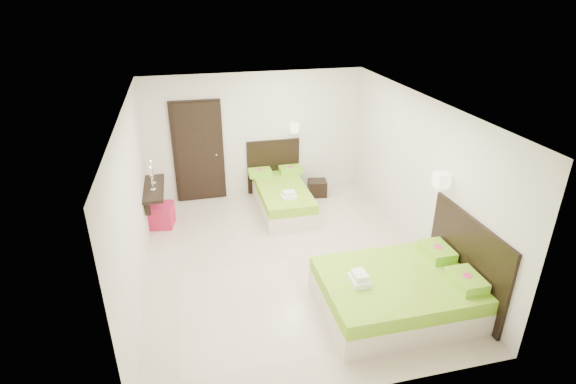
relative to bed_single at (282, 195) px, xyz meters
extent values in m
plane|color=beige|center=(-0.36, -1.90, -0.29)|extent=(5.50, 5.50, 0.00)
cube|color=beige|center=(0.00, -0.09, -0.14)|extent=(0.94, 1.89, 0.30)
cube|color=#6FAD1B|center=(0.00, -0.09, 0.11)|extent=(0.93, 1.87, 0.19)
cube|color=black|center=(0.00, 0.82, 0.30)|extent=(1.13, 0.05, 1.18)
cube|color=#81C924|center=(-0.33, 0.62, 0.27)|extent=(0.47, 0.32, 0.13)
cylinder|color=#E63673|center=(-0.33, 0.62, 0.34)|extent=(0.11, 0.11, 0.00)
cube|color=#81C924|center=(0.33, 0.62, 0.27)|extent=(0.47, 0.32, 0.13)
cylinder|color=#E63673|center=(0.33, 0.62, 0.34)|extent=(0.11, 0.11, 0.00)
cube|color=white|center=(0.00, -0.61, 0.24)|extent=(0.28, 0.21, 0.08)
cube|color=white|center=(0.00, -0.61, 0.31)|extent=(0.21, 0.16, 0.08)
cube|color=beige|center=(0.42, 0.67, 1.17)|extent=(0.17, 0.17, 0.19)
cylinder|color=#2D2116|center=(0.42, 0.75, 1.17)|extent=(0.03, 0.16, 0.03)
cube|color=beige|center=(0.85, -3.46, -0.12)|extent=(2.09, 1.57, 0.33)
cube|color=#6FAD1B|center=(0.85, -3.46, 0.15)|extent=(2.07, 1.55, 0.21)
cube|color=black|center=(1.86, -3.46, 0.36)|extent=(0.05, 1.78, 1.31)
cube|color=#81C924|center=(1.63, -3.82, 0.33)|extent=(0.36, 0.52, 0.15)
cylinder|color=#E63673|center=(1.63, -3.82, 0.40)|extent=(0.13, 0.13, 0.00)
cube|color=#81C924|center=(1.63, -3.09, 0.33)|extent=(0.36, 0.52, 0.15)
cylinder|color=#E63673|center=(1.63, -3.09, 0.40)|extent=(0.13, 0.13, 0.00)
cube|color=white|center=(0.27, -3.46, 0.30)|extent=(0.23, 0.31, 0.08)
cube|color=white|center=(0.27, -3.46, 0.38)|extent=(0.17, 0.24, 0.08)
cube|color=beige|center=(1.71, -2.80, 1.33)|extent=(0.19, 0.19, 0.21)
cylinder|color=#2D2116|center=(1.79, -2.80, 1.33)|extent=(0.16, 0.03, 0.03)
cube|color=black|center=(0.87, 0.40, -0.12)|extent=(0.43, 0.39, 0.34)
cube|color=#AB163A|center=(-2.37, -0.21, -0.07)|extent=(0.51, 0.51, 0.44)
cube|color=black|center=(-1.56, 0.81, 0.76)|extent=(1.02, 0.06, 2.14)
cube|color=black|center=(-1.56, 0.78, 0.76)|extent=(0.88, 0.04, 2.06)
cylinder|color=silver|center=(-1.21, 0.74, 0.71)|extent=(0.03, 0.10, 0.03)
cube|color=black|center=(-2.43, -0.30, 0.53)|extent=(0.35, 1.20, 0.06)
cube|color=black|center=(-2.55, -0.75, 0.38)|extent=(0.10, 0.04, 0.30)
cube|color=black|center=(-2.55, 0.15, 0.38)|extent=(0.10, 0.04, 0.30)
cylinder|color=silver|center=(-2.43, -0.45, 0.57)|extent=(0.10, 0.10, 0.02)
cylinder|color=silver|center=(-2.43, -0.45, 0.69)|extent=(0.02, 0.02, 0.22)
cone|color=silver|center=(-2.43, -0.45, 0.82)|extent=(0.07, 0.07, 0.04)
cylinder|color=white|center=(-2.43, -0.45, 0.92)|extent=(0.02, 0.02, 0.15)
sphere|color=#FFB23F|center=(-2.43, -0.45, 1.00)|extent=(0.02, 0.02, 0.02)
cylinder|color=silver|center=(-2.43, -0.15, 0.57)|extent=(0.10, 0.10, 0.02)
cylinder|color=silver|center=(-2.43, -0.15, 0.69)|extent=(0.02, 0.02, 0.22)
cone|color=silver|center=(-2.43, -0.15, 0.82)|extent=(0.07, 0.07, 0.04)
cylinder|color=white|center=(-2.43, -0.15, 0.92)|extent=(0.02, 0.02, 0.15)
sphere|color=#FFB23F|center=(-2.43, -0.15, 1.00)|extent=(0.02, 0.02, 0.02)
camera|label=1|loc=(-1.79, -8.00, 3.88)|focal=28.00mm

